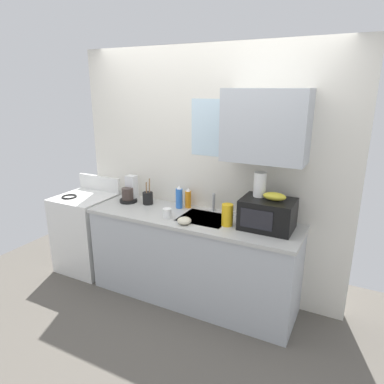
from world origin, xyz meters
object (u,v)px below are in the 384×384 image
banana_bunch (275,196)px  dish_soap_bottle_orange (188,198)px  paper_towel_roll (260,184)px  small_bowl (184,221)px  cereal_canister (227,215)px  microwave (267,214)px  coffee_maker (130,192)px  dish_soap_bottle_blue (179,197)px  utensil_crock (148,198)px  stove_range (87,232)px  mug_white (167,213)px

banana_bunch → dish_soap_bottle_orange: bearing=169.9°
paper_towel_roll → small_bowl: 0.76m
banana_bunch → cereal_canister: 0.45m
cereal_canister → small_bowl: 0.40m
microwave → coffee_maker: (-1.55, 0.06, -0.03)m
paper_towel_roll → small_bowl: (-0.60, -0.30, -0.35)m
banana_bunch → cereal_canister: (-0.39, -0.10, -0.20)m
coffee_maker → dish_soap_bottle_blue: 0.59m
dish_soap_bottle_orange → utensil_crock: size_ratio=0.75×
dish_soap_bottle_orange → utensil_crock: 0.45m
dish_soap_bottle_orange → stove_range: bearing=-170.3°
paper_towel_roll → cereal_canister: paper_towel_roll is taller
mug_white → stove_range: bearing=173.2°
dish_soap_bottle_blue → dish_soap_bottle_orange: bearing=33.1°
paper_towel_roll → cereal_canister: size_ratio=1.09×
microwave → dish_soap_bottle_orange: size_ratio=2.15×
utensil_crock → paper_towel_roll: bearing=-0.9°
banana_bunch → coffee_maker: bearing=177.9°
banana_bunch → dish_soap_bottle_orange: (-0.93, 0.17, -0.20)m
stove_range → coffee_maker: bearing=10.2°
dish_soap_bottle_orange → cereal_canister: 0.60m
dish_soap_bottle_blue → banana_bunch: bearing=-6.5°
utensil_crock → mug_white: bearing=-33.2°
microwave → coffee_maker: bearing=177.8°
banana_bunch → mug_white: bearing=-168.9°
dish_soap_bottle_blue → utensil_crock: size_ratio=0.85×
dish_soap_bottle_orange → dish_soap_bottle_blue: 0.09m
coffee_maker → small_bowl: bearing=-20.0°
dish_soap_bottle_orange → small_bowl: size_ratio=1.64×
coffee_maker → dish_soap_bottle_blue: (0.59, 0.06, 0.01)m
microwave → banana_bunch: size_ratio=2.30×
mug_white → small_bowl: (0.22, -0.06, -0.02)m
coffee_maker → mug_white: 0.68m
paper_towel_roll → dish_soap_bottle_orange: 0.84m
stove_range → microwave: bearing=1.2°
paper_towel_roll → dish_soap_bottle_orange: bearing=171.6°
banana_bunch → small_bowl: bearing=-161.6°
microwave → utensil_crock: bearing=176.9°
mug_white → utensil_crock: utensil_crock is taller
mug_white → utensil_crock: (-0.40, 0.26, 0.02)m
microwave → cereal_canister: size_ratio=2.28×
stove_range → utensil_crock: (0.81, 0.12, 0.51)m
coffee_maker → cereal_canister: bearing=-7.5°
coffee_maker → small_bowl: coffee_maker is taller
paper_towel_roll → small_bowl: paper_towel_roll is taller
microwave → coffee_maker: coffee_maker is taller
coffee_maker → banana_bunch: bearing=-2.1°
dish_soap_bottle_orange → cereal_canister: dish_soap_bottle_orange is taller
microwave → banana_bunch: banana_bunch is taller
cereal_canister → dish_soap_bottle_orange: bearing=153.9°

